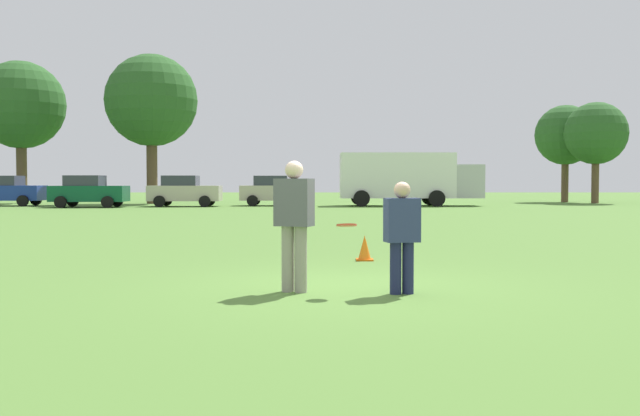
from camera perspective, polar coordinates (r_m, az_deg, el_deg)
ground_plane at (r=10.12m, az=1.77°, el=-6.39°), size 166.87×166.87×0.00m
player_thrower at (r=9.65m, az=-2.19°, el=-0.82°), size 0.56×0.43×1.78m
player_defender at (r=9.55m, az=6.45°, el=-1.87°), size 0.49×0.34×1.50m
frisbee at (r=9.44m, az=2.03°, el=-1.37°), size 0.27×0.27×0.07m
traffic_cone at (r=13.56m, az=3.47°, el=-3.23°), size 0.32×0.32×0.48m
parked_car_mid_left at (r=47.07m, az=-23.84°, el=1.28°), size 4.21×2.24×1.82m
parked_car_center at (r=42.82m, az=-18.11°, el=1.29°), size 4.21×2.24×1.82m
parked_car_mid_right at (r=42.84m, az=-10.91°, el=1.36°), size 4.21×2.24×1.82m
parked_car_near_right at (r=43.53m, az=-3.79°, el=1.41°), size 4.21×2.24×1.82m
box_truck at (r=43.49m, az=6.85°, el=2.48°), size 8.52×3.06×3.18m
tree_center_elm at (r=52.59m, az=-22.89°, el=7.55°), size 5.90×5.90×9.58m
tree_east_birch at (r=48.83m, az=-13.42°, el=8.31°), size 6.06×6.06×9.85m
tree_east_oak at (r=53.65m, az=18.89°, el=5.51°), size 4.23×4.23×6.88m
tree_far_east_pine at (r=51.71m, az=21.05°, el=5.56°), size 4.19×4.19×6.81m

